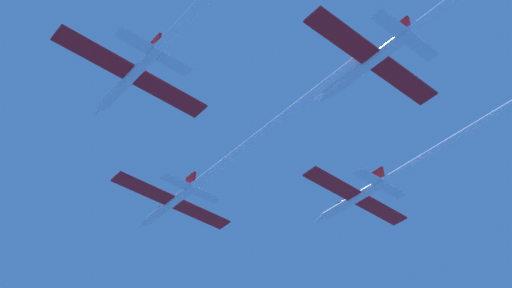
# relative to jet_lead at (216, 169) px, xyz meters

# --- Properties ---
(jet_lead) EXTENTS (17.00, 40.59, 2.82)m
(jet_lead) POSITION_rel_jet_lead_xyz_m (0.00, 0.00, 0.00)
(jet_lead) COLOR white
(jet_left_wing) EXTENTS (17.00, 40.44, 2.82)m
(jet_left_wing) POSITION_rel_jet_lead_xyz_m (-15.93, -16.01, -0.09)
(jet_left_wing) COLOR white
(jet_right_wing) EXTENTS (17.00, 38.60, 2.82)m
(jet_right_wing) POSITION_rel_jet_lead_xyz_m (17.26, -15.20, -0.04)
(jet_right_wing) COLOR white
(jet_slot) EXTENTS (17.00, 36.98, 2.82)m
(jet_slot) POSITION_rel_jet_lead_xyz_m (0.68, -31.98, -0.62)
(jet_slot) COLOR white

